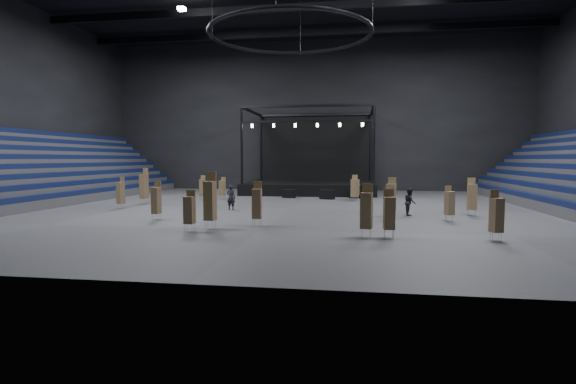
# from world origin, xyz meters

# --- Properties ---
(floor) EXTENTS (50.00, 50.00, 0.00)m
(floor) POSITION_xyz_m (0.00, 0.00, 0.00)
(floor) COLOR #47474A
(floor) RESTS_ON ground
(wall_back) EXTENTS (50.00, 0.20, 18.00)m
(wall_back) POSITION_xyz_m (0.00, 21.00, 9.00)
(wall_back) COLOR black
(wall_back) RESTS_ON ground
(bleachers_left) EXTENTS (7.20, 40.00, 6.40)m
(bleachers_left) POSITION_xyz_m (-22.94, 0.00, 1.73)
(bleachers_left) COLOR #454548
(bleachers_left) RESTS_ON floor
(stage) EXTENTS (14.00, 10.00, 9.20)m
(stage) POSITION_xyz_m (0.00, 16.24, 1.45)
(stage) COLOR black
(stage) RESTS_ON floor
(truss_ring) EXTENTS (12.30, 12.30, 5.15)m
(truss_ring) POSITION_xyz_m (-0.00, 0.00, 13.00)
(truss_ring) COLOR black
(truss_ring) RESTS_ON ceiling
(flight_case_left) EXTENTS (1.28, 0.72, 0.82)m
(flight_case_left) POSITION_xyz_m (-1.45, 9.09, 0.41)
(flight_case_left) COLOR black
(flight_case_left) RESTS_ON floor
(flight_case_mid) EXTENTS (1.48, 1.14, 0.88)m
(flight_case_mid) POSITION_xyz_m (2.28, 8.24, 0.44)
(flight_case_mid) COLOR black
(flight_case_mid) RESTS_ON floor
(flight_case_right) EXTENTS (1.25, 0.81, 0.77)m
(flight_case_right) POSITION_xyz_m (4.91, 9.67, 0.39)
(flight_case_right) COLOR black
(flight_case_right) RESTS_ON floor
(chair_stack_0) EXTENTS (0.52, 0.52, 2.50)m
(chair_stack_0) POSITION_xyz_m (-0.53, -9.18, 1.30)
(chair_stack_0) COLOR silver
(chair_stack_0) RESTS_ON floor
(chair_stack_1) EXTENTS (0.61, 0.61, 2.36)m
(chair_stack_1) POSITION_xyz_m (11.35, -11.99, 1.23)
(chair_stack_1) COLOR silver
(chair_stack_1) RESTS_ON floor
(chair_stack_2) EXTENTS (0.54, 0.54, 2.34)m
(chair_stack_2) POSITION_xyz_m (-6.17, -0.43, 1.21)
(chair_stack_2) COLOR silver
(chair_stack_2) RESTS_ON floor
(chair_stack_3) EXTENTS (0.59, 0.59, 2.41)m
(chair_stack_3) POSITION_xyz_m (-12.64, -2.17, 1.24)
(chair_stack_3) COLOR silver
(chair_stack_3) RESTS_ON floor
(chair_stack_4) EXTENTS (0.59, 0.59, 2.08)m
(chair_stack_4) POSITION_xyz_m (-7.35, 6.54, 1.11)
(chair_stack_4) COLOR silver
(chair_stack_4) RESTS_ON floor
(chair_stack_5) EXTENTS (0.55, 0.55, 2.42)m
(chair_stack_5) POSITION_xyz_m (-7.23, -7.64, 1.25)
(chair_stack_5) COLOR silver
(chair_stack_5) RESTS_ON floor
(chair_stack_6) EXTENTS (0.48, 0.48, 2.24)m
(chair_stack_6) POSITION_xyz_m (-9.17, 6.22, 1.17)
(chair_stack_6) COLOR silver
(chair_stack_6) RESTS_ON floor
(chair_stack_7) EXTENTS (0.70, 0.70, 3.00)m
(chair_stack_7) POSITION_xyz_m (-12.65, 1.63, 1.53)
(chair_stack_7) COLOR silver
(chair_stack_7) RESTS_ON floor
(chair_stack_8) EXTENTS (0.62, 0.62, 2.58)m
(chair_stack_8) POSITION_xyz_m (5.47, -11.99, 1.34)
(chair_stack_8) COLOR silver
(chair_stack_8) RESTS_ON floor
(chair_stack_9) EXTENTS (0.69, 0.69, 2.61)m
(chair_stack_9) POSITION_xyz_m (7.16, -4.57, 1.36)
(chair_stack_9) COLOR silver
(chair_stack_9) RESTS_ON floor
(chair_stack_10) EXTENTS (0.59, 0.59, 2.36)m
(chair_stack_10) POSITION_xyz_m (4.76, 6.51, 1.23)
(chair_stack_10) COLOR silver
(chair_stack_10) RESTS_ON floor
(chair_stack_11) EXTENTS (0.64, 0.64, 2.24)m
(chair_stack_11) POSITION_xyz_m (4.93, 8.01, 1.19)
(chair_stack_11) COLOR silver
(chair_stack_11) RESTS_ON floor
(chair_stack_12) EXTENTS (0.54, 0.54, 2.54)m
(chair_stack_12) POSITION_xyz_m (12.50, -2.77, 1.32)
(chair_stack_12) COLOR silver
(chair_stack_12) RESTS_ON floor
(chair_stack_13) EXTENTS (0.52, 0.52, 2.16)m
(chair_stack_13) POSITION_xyz_m (-3.58, -11.57, 1.15)
(chair_stack_13) COLOR silver
(chair_stack_13) RESTS_ON floor
(chair_stack_14) EXTENTS (0.60, 0.60, 2.14)m
(chair_stack_14) POSITION_xyz_m (10.55, -5.53, 1.13)
(chair_stack_14) COLOR silver
(chair_stack_14) RESTS_ON floor
(chair_stack_15) EXTENTS (0.60, 0.60, 2.02)m
(chair_stack_15) POSITION_xyz_m (4.89, 6.74, 1.09)
(chair_stack_15) COLOR silver
(chair_stack_15) RESTS_ON floor
(chair_stack_16) EXTENTS (0.62, 0.62, 3.09)m
(chair_stack_16) POSITION_xyz_m (-2.83, -10.46, 1.57)
(chair_stack_16) COLOR silver
(chair_stack_16) RESTS_ON floor
(chair_stack_17) EXTENTS (0.56, 0.56, 2.34)m
(chair_stack_17) POSITION_xyz_m (6.53, -11.99, 1.23)
(chair_stack_17) COLOR silver
(chair_stack_17) RESTS_ON floor
(man_center) EXTENTS (0.74, 0.55, 1.83)m
(man_center) POSITION_xyz_m (-4.19, -1.64, 0.92)
(man_center) COLOR black
(man_center) RESTS_ON floor
(crew_member) EXTENTS (0.70, 0.89, 1.83)m
(crew_member) POSITION_xyz_m (8.50, -3.14, 0.92)
(crew_member) COLOR black
(crew_member) RESTS_ON floor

